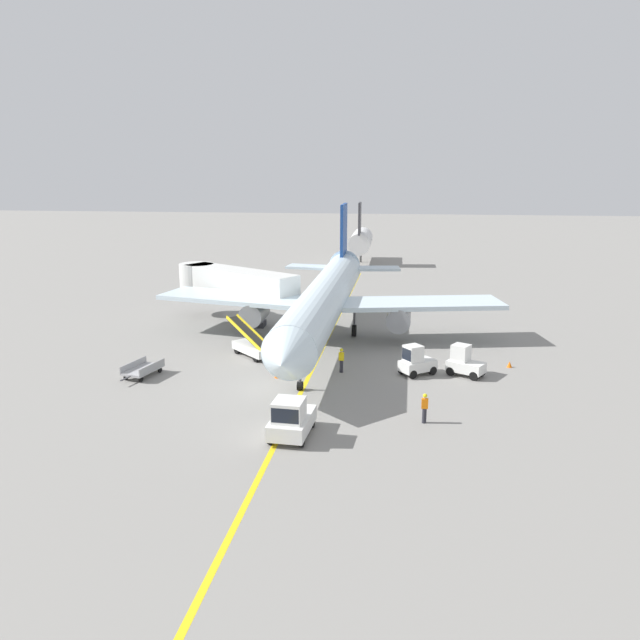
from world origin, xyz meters
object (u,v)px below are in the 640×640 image
(pushback_tug, at_px, (291,419))
(safety_cone_nose_right, at_px, (277,375))
(safety_cone_nose_left, at_px, (509,364))
(baggage_tug_near_wing, at_px, (464,362))
(baggage_tug_by_cargo_door, at_px, (416,362))
(safety_cone_wingtip_left, at_px, (329,326))
(jet_bridge, at_px, (229,283))
(baggage_cart_loaded, at_px, (143,369))
(ground_crew_marshaller, at_px, (341,359))
(belt_loader_forward_hold, at_px, (253,346))
(ground_crew_wing_walker, at_px, (425,407))
(airliner, at_px, (326,298))

(pushback_tug, relative_size, safety_cone_nose_right, 8.49)
(pushback_tug, bearing_deg, safety_cone_nose_left, 45.59)
(safety_cone_nose_right, bearing_deg, baggage_tug_near_wing, 9.21)
(baggage_tug_by_cargo_door, height_order, safety_cone_wingtip_left, baggage_tug_by_cargo_door)
(jet_bridge, height_order, safety_cone_nose_left, jet_bridge)
(safety_cone_nose_right, distance_m, safety_cone_wingtip_left, 13.68)
(baggage_cart_loaded, height_order, ground_crew_marshaller, ground_crew_marshaller)
(belt_loader_forward_hold, height_order, ground_crew_wing_walker, belt_loader_forward_hold)
(baggage_cart_loaded, distance_m, safety_cone_nose_right, 9.03)
(baggage_tug_by_cargo_door, xyz_separation_m, safety_cone_nose_left, (6.57, 2.48, -0.71))
(safety_cone_nose_right, bearing_deg, safety_cone_wingtip_left, 81.49)
(airliner, bearing_deg, jet_bridge, 150.58)
(pushback_tug, bearing_deg, ground_crew_wing_walker, 21.62)
(baggage_cart_loaded, height_order, ground_crew_wing_walker, ground_crew_wing_walker)
(baggage_tug_by_cargo_door, distance_m, safety_cone_nose_right, 9.37)
(baggage_tug_by_cargo_door, relative_size, ground_crew_marshaller, 1.59)
(baggage_cart_loaded, bearing_deg, safety_cone_nose_right, 4.90)
(baggage_tug_near_wing, xyz_separation_m, safety_cone_nose_left, (3.37, 2.20, -0.71))
(baggage_tug_by_cargo_door, relative_size, safety_cone_nose_right, 6.14)
(baggage_tug_by_cargo_door, height_order, belt_loader_forward_hold, belt_loader_forward_hold)
(baggage_tug_by_cargo_door, bearing_deg, baggage_cart_loaded, -172.15)
(pushback_tug, relative_size, ground_crew_marshaller, 2.20)
(airliner, relative_size, baggage_tug_near_wing, 12.92)
(baggage_tug_near_wing, distance_m, ground_crew_marshaller, 8.25)
(ground_crew_marshaller, xyz_separation_m, safety_cone_nose_left, (11.61, 2.52, -0.69))
(pushback_tug, xyz_separation_m, safety_cone_nose_left, (13.24, 13.52, -0.77))
(baggage_tug_near_wing, height_order, ground_crew_marshaller, baggage_tug_near_wing)
(baggage_tug_by_cargo_door, distance_m, ground_crew_marshaller, 5.04)
(ground_crew_marshaller, xyz_separation_m, safety_cone_nose_right, (-4.15, -1.69, -0.69))
(baggage_tug_near_wing, relative_size, ground_crew_marshaller, 1.60)
(airliner, bearing_deg, pushback_tug, -88.84)
(jet_bridge, bearing_deg, airliner, -29.42)
(pushback_tug, relative_size, baggage_tug_by_cargo_door, 1.38)
(jet_bridge, bearing_deg, safety_cone_wingtip_left, -9.80)
(airliner, height_order, belt_loader_forward_hold, airliner)
(jet_bridge, relative_size, safety_cone_nose_right, 27.77)
(ground_crew_wing_walker, bearing_deg, safety_cone_nose_right, 145.32)
(safety_cone_wingtip_left, bearing_deg, safety_cone_nose_right, -98.51)
(baggage_tug_by_cargo_door, xyz_separation_m, ground_crew_marshaller, (-5.04, -0.04, -0.02))
(belt_loader_forward_hold, bearing_deg, baggage_cart_loaded, -138.67)
(jet_bridge, relative_size, baggage_tug_near_wing, 4.48)
(pushback_tug, distance_m, baggage_tug_near_wing, 15.02)
(pushback_tug, relative_size, safety_cone_nose_left, 8.49)
(safety_cone_wingtip_left, bearing_deg, safety_cone_nose_left, -34.15)
(pushback_tug, relative_size, baggage_cart_loaded, 0.97)
(airliner, bearing_deg, ground_crew_wing_walker, -65.89)
(pushback_tug, height_order, ground_crew_wing_walker, pushback_tug)
(jet_bridge, xyz_separation_m, baggage_tug_by_cargo_door, (16.38, -13.38, -2.62))
(jet_bridge, height_order, ground_crew_wing_walker, jet_bridge)
(baggage_tug_by_cargo_door, relative_size, ground_crew_wing_walker, 1.59)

